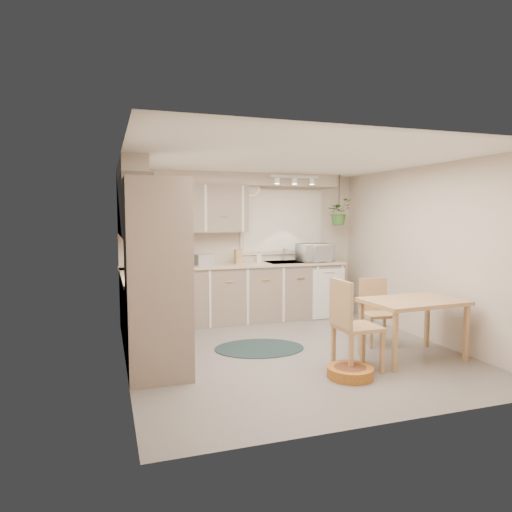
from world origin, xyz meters
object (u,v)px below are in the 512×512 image
chair_left (358,324)px  chair_back (378,312)px  microwave (315,251)px  dining_table (413,329)px  pet_bed (350,372)px  braided_rug (259,348)px

chair_left → chair_back: bearing=134.5°
chair_left → microwave: bearing=164.6°
dining_table → chair_left: 0.85m
pet_bed → microwave: microwave is taller
dining_table → braided_rug: dining_table is taller
chair_left → braided_rug: (-0.79, 1.09, -0.50)m
chair_left → microwave: size_ratio=1.86×
dining_table → chair_back: chair_back is taller
dining_table → microwave: bearing=93.3°
pet_bed → dining_table: bearing=18.3°
chair_back → braided_rug: 1.65m
chair_left → chair_back: 1.08m
pet_bed → microwave: (0.90, 2.75, 1.07)m
braided_rug → pet_bed: pet_bed is taller
braided_rug → chair_back: bearing=-11.8°
dining_table → pet_bed: 1.13m
braided_rug → pet_bed: 1.43m
dining_table → chair_left: chair_left is taller
dining_table → chair_back: 0.64m
chair_left → pet_bed: (-0.21, -0.22, -0.45)m
dining_table → chair_left: size_ratio=1.12×
pet_bed → microwave: bearing=71.9°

